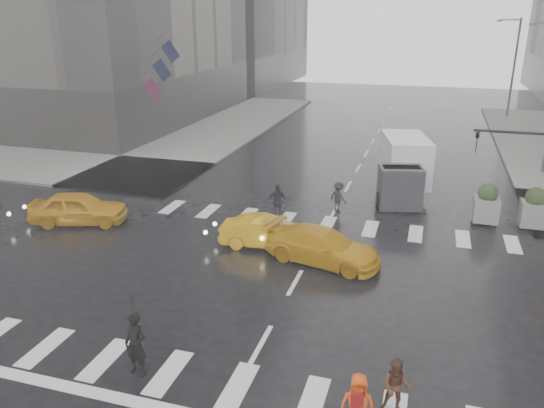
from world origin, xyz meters
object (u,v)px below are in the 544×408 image
(traffic_signal_pole, at_px, (543,161))
(box_truck, at_px, (404,166))
(taxi_front, at_px, (78,208))
(pedestrian_orange, at_px, (357,406))
(taxi_mid, at_px, (266,232))
(pedestrian_brown, at_px, (396,387))

(traffic_signal_pole, distance_m, box_truck, 7.01)
(taxi_front, bearing_deg, pedestrian_orange, -141.64)
(taxi_mid, relative_size, box_truck, 0.67)
(pedestrian_orange, bearing_deg, taxi_front, 137.39)
(pedestrian_brown, xyz_separation_m, pedestrian_orange, (-0.79, -1.06, 0.10))
(traffic_signal_pole, bearing_deg, taxi_mid, -154.57)
(pedestrian_orange, relative_size, taxi_mid, 0.43)
(taxi_front, bearing_deg, traffic_signal_pole, -93.28)
(traffic_signal_pole, height_order, box_truck, traffic_signal_pole)
(pedestrian_brown, distance_m, pedestrian_orange, 1.33)
(box_truck, bearing_deg, pedestrian_orange, -102.95)
(traffic_signal_pole, relative_size, box_truck, 0.78)
(traffic_signal_pole, xyz_separation_m, pedestrian_orange, (-5.79, -14.81, -2.38))
(pedestrian_orange, height_order, taxi_front, pedestrian_orange)
(taxi_mid, xyz_separation_m, box_truck, (4.97, 8.46, 1.00))
(traffic_signal_pole, height_order, pedestrian_orange, traffic_signal_pole)
(pedestrian_brown, bearing_deg, taxi_front, 150.34)
(taxi_front, height_order, taxi_mid, taxi_front)
(pedestrian_brown, relative_size, box_truck, 0.25)
(traffic_signal_pole, distance_m, taxi_mid, 12.42)
(pedestrian_orange, height_order, taxi_mid, pedestrian_orange)
(pedestrian_orange, xyz_separation_m, box_truck, (-0.21, 18.05, 0.80))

